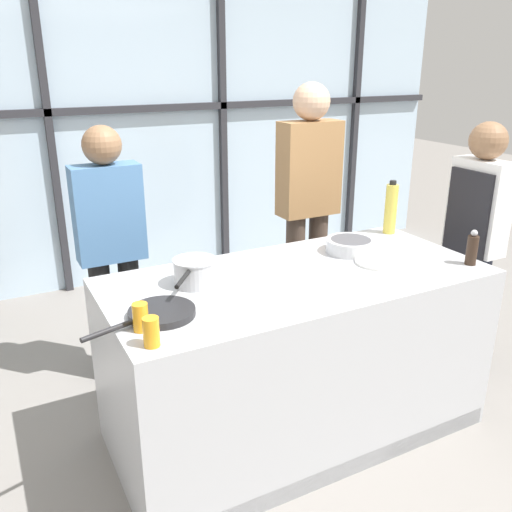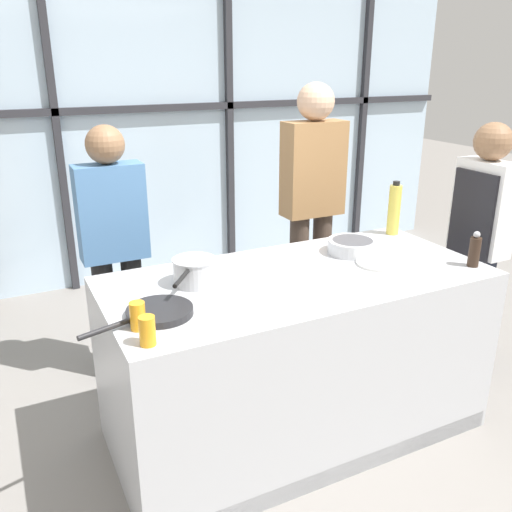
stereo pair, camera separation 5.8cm
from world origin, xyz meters
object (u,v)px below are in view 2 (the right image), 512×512
Objects in this scene: frying_pan at (158,312)px; juice_glass_far at (138,316)px; spectator_center_left at (312,195)px; saucepan at (194,271)px; mixing_bowl at (352,246)px; juice_glass_near at (147,331)px; chef at (479,233)px; oil_bottle at (394,209)px; spectator_far_left at (114,240)px; white_plate at (381,263)px; pepper_grinder at (475,251)px.

juice_glass_far is (-0.11, -0.09, 0.04)m from frying_pan.
saucepan is at bearing 35.97° from spectator_center_left.
frying_pan is 1.24m from mixing_bowl.
juice_glass_near is at bearing -115.19° from frying_pan.
chef reaches higher than oil_bottle.
juice_glass_far is (-2.21, -0.30, 0.05)m from chef.
saucepan reaches higher than frying_pan.
chef is at bearing -1.17° from saucepan.
frying_pan is at bearing -164.21° from oil_bottle.
spectator_center_left reaches higher than oil_bottle.
juice_glass_far is at bearing -141.06° from frying_pan.
chef reaches higher than spectator_far_left.
saucepan is at bearing 44.24° from frying_pan.
chef is 3.22× the size of frying_pan.
spectator_far_left reaches higher than mixing_bowl.
white_plate is 0.78× the size of oil_bottle.
saucepan is 2.89× the size of juice_glass_near.
white_plate is 1.36× the size of pepper_grinder.
saucepan is at bearing -177.91° from mixing_bowl.
frying_pan is at bearing 37.57° from spectator_center_left.
frying_pan is at bearing 174.18° from pepper_grinder.
mixing_bowl is 1.36m from juice_glass_far.
spectator_far_left reaches higher than oil_bottle.
spectator_center_left is 6.96× the size of white_plate.
white_plate is (0.97, -0.18, -0.06)m from saucepan.
spectator_center_left is 3.62× the size of frying_pan.
chef is at bearing 125.14° from spectator_center_left.
juice_glass_far is (-1.74, -0.55, -0.10)m from oil_bottle.
juice_glass_near is at bearing -167.59° from white_plate.
mixing_bowl is 1.40m from juice_glass_near.
white_plate is 2.22× the size of juice_glass_near.
juice_glass_near is (-1.57, -1.35, -0.06)m from spectator_center_left.
saucepan is 1.30× the size of white_plate.
frying_pan is (-1.46, -1.13, -0.10)m from spectator_center_left.
mixing_bowl is at bearing 21.32° from juice_glass_near.
saucepan reaches higher than juice_glass_far.
spectator_center_left reaches higher than juice_glass_near.
frying_pan is 0.36m from saucepan.
pepper_grinder is 1.75m from juice_glass_near.
spectator_far_left is 4.83× the size of oil_bottle.
mixing_bowl is 0.83× the size of oil_bottle.
oil_bottle is 2.83× the size of juice_glass_near.
white_plate is at bearing 6.58° from juice_glass_far.
white_plate is 1.35m from juice_glass_far.
mixing_bowl is at bearing -157.68° from oil_bottle.
pepper_grinder is at bearing 129.40° from chef.
saucepan is 1.40m from oil_bottle.
saucepan is 1.02× the size of oil_bottle.
saucepan is at bearing 169.43° from white_plate.
juice_glass_near is at bearing -158.68° from mixing_bowl.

